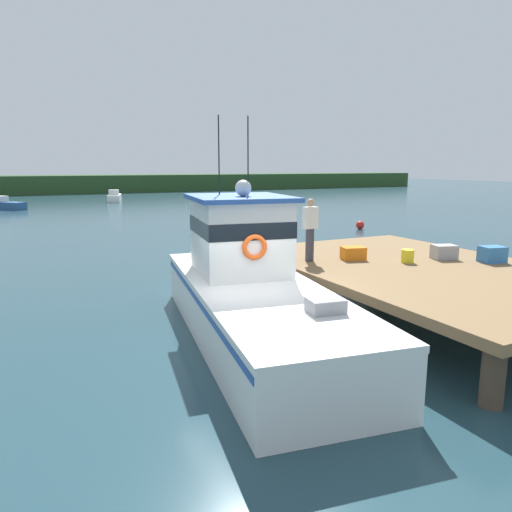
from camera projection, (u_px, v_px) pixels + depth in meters
The scene contains 14 objects.
ground_plane at pixel (248, 342), 9.99m from camera, with size 200.00×200.00×0.00m, color #23424C.
dock at pixel (421, 271), 11.88m from camera, with size 6.00×9.00×1.20m.
main_fishing_boat at pixel (248, 288), 10.48m from camera, with size 3.73×9.96×4.80m.
crate_stack_near_edge at pixel (444, 252), 12.72m from camera, with size 0.60×0.44×0.38m, color #9E9EA3.
crate_single_by_cleat at pixel (353, 253), 12.64m from camera, with size 0.60×0.44×0.34m, color orange.
crate_stack_mid_dock at pixel (492, 254), 12.27m from camera, with size 0.60×0.44×0.41m, color #3370B2.
bait_bucket at pixel (408, 256), 12.23m from camera, with size 0.32×0.32×0.34m, color yellow.
deckhand_further_back at pixel (310, 229), 12.30m from camera, with size 0.36×0.22×1.63m.
moored_boat_mid_harbor at pixel (4, 205), 40.53m from camera, with size 3.63×3.94×1.14m.
moored_boat_outer_mooring at pixel (114, 197), 49.75m from camera, with size 2.11×4.90×1.22m.
moored_boat_off_the_point at pixel (210, 225), 26.32m from camera, with size 2.31×5.20×1.30m.
mooring_buoy_inshore at pixel (360, 225), 27.85m from camera, with size 0.48×0.48×0.48m, color red.
mooring_buoy_channel_marker at pixel (250, 207), 40.66m from camera, with size 0.47×0.47×0.47m, color #EA5B19.
far_shoreline at pixel (53, 184), 64.37m from camera, with size 120.00×8.00×2.40m, color #284723.
Camera 1 is at (-4.06, -8.56, 3.66)m, focal length 33.26 mm.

